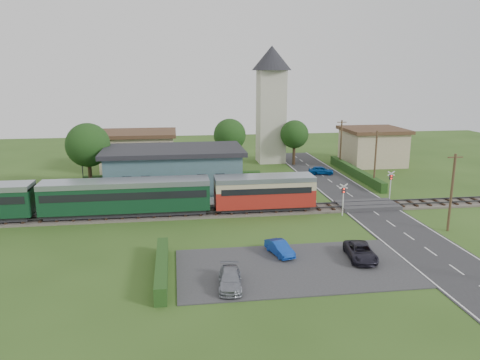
{
  "coord_description": "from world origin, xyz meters",
  "views": [
    {
      "loc": [
        -9.85,
        -42.76,
        14.07
      ],
      "look_at": [
        -3.22,
        4.0,
        2.92
      ],
      "focal_mm": 35.0,
      "sensor_mm": 36.0,
      "label": 1
    }
  ],
  "objects": [
    {
      "name": "car_park_dark",
      "position": [
        3.85,
        -11.21,
        0.65
      ],
      "size": [
        2.41,
        4.33,
        1.15
      ],
      "primitive_type": "imported",
      "rotation": [
        0.0,
        0.0,
        -0.13
      ],
      "color": "black",
      "rests_on": "car_park"
    },
    {
      "name": "streetlamp_west",
      "position": [
        -22.0,
        20.0,
        3.04
      ],
      "size": [
        0.3,
        0.3,
        5.15
      ],
      "color": "#3F3F47",
      "rests_on": "ground"
    },
    {
      "name": "crossing_deck",
      "position": [
        10.0,
        2.0,
        0.23
      ],
      "size": [
        6.2,
        3.4,
        0.45
      ],
      "primitive_type": "cube",
      "color": "#333335",
      "rests_on": "ground"
    },
    {
      "name": "house_east",
      "position": [
        20.0,
        24.0,
        2.8
      ],
      "size": [
        8.8,
        8.8,
        5.5
      ],
      "color": "tan",
      "rests_on": "ground"
    },
    {
      "name": "crossing_signal_near",
      "position": [
        6.4,
        -0.41,
        2.14
      ],
      "size": [
        0.84,
        0.28,
        3.28
      ],
      "color": "silver",
      "rests_on": "ground"
    },
    {
      "name": "tree_c",
      "position": [
        8.0,
        25.0,
        4.65
      ],
      "size": [
        4.2,
        4.2,
        6.78
      ],
      "color": "#332316",
      "rests_on": "ground"
    },
    {
      "name": "crossing_signal_far",
      "position": [
        13.6,
        4.39,
        2.14
      ],
      "size": [
        0.84,
        0.28,
        3.28
      ],
      "color": "silver",
      "rests_on": "ground"
    },
    {
      "name": "utility_pole_c",
      "position": [
        14.2,
        10.0,
        3.63
      ],
      "size": [
        1.4,
        0.22,
        7.0
      ],
      "color": "#473321",
      "rests_on": "ground"
    },
    {
      "name": "equipment_hut",
      "position": [
        -18.0,
        5.2,
        1.75
      ],
      "size": [
        2.3,
        2.3,
        2.55
      ],
      "color": "beige",
      "rests_on": "platform"
    },
    {
      "name": "car_park_silver",
      "position": [
        -6.5,
        -14.5,
        0.62
      ],
      "size": [
        1.89,
        3.87,
        1.09
      ],
      "primitive_type": "imported",
      "rotation": [
        0.0,
        0.0,
        -0.1
      ],
      "color": "gray",
      "rests_on": "car_park"
    },
    {
      "name": "train",
      "position": [
        -17.8,
        2.0,
        2.18
      ],
      "size": [
        43.2,
        2.9,
        3.4
      ],
      "color": "#232328",
      "rests_on": "ground"
    },
    {
      "name": "car_park",
      "position": [
        -1.5,
        -12.0,
        0.04
      ],
      "size": [
        17.0,
        9.0,
        0.08
      ],
      "primitive_type": "cube",
      "color": "#333335",
      "rests_on": "ground"
    },
    {
      "name": "tree_a",
      "position": [
        -20.0,
        14.0,
        5.38
      ],
      "size": [
        5.2,
        5.2,
        8.0
      ],
      "color": "#332316",
      "rests_on": "ground"
    },
    {
      "name": "church_tower",
      "position": [
        5.0,
        28.0,
        10.23
      ],
      "size": [
        6.0,
        6.0,
        17.6
      ],
      "color": "beige",
      "rests_on": "ground"
    },
    {
      "name": "utility_pole_b",
      "position": [
        14.2,
        -6.0,
        3.63
      ],
      "size": [
        1.4,
        0.22,
        7.0
      ],
      "color": "#473321",
      "rests_on": "ground"
    },
    {
      "name": "railway_track",
      "position": [
        0.0,
        2.0,
        0.11
      ],
      "size": [
        76.0,
        3.2,
        0.49
      ],
      "color": "#4C443D",
      "rests_on": "ground"
    },
    {
      "name": "road",
      "position": [
        10.0,
        0.0,
        0.03
      ],
      "size": [
        6.0,
        70.0,
        0.05
      ],
      "primitive_type": "cube",
      "color": "#28282B",
      "rests_on": "ground"
    },
    {
      "name": "station_building",
      "position": [
        -10.0,
        10.99,
        2.69
      ],
      "size": [
        16.0,
        9.0,
        5.3
      ],
      "color": "#476A7A",
      "rests_on": "ground"
    },
    {
      "name": "ground",
      "position": [
        0.0,
        0.0,
        0.0
      ],
      "size": [
        120.0,
        120.0,
        0.0
      ],
      "primitive_type": "plane",
      "color": "#2D4C19"
    },
    {
      "name": "car_on_road",
      "position": [
        9.97,
        17.79,
        0.64
      ],
      "size": [
        3.67,
        2.09,
        1.18
      ],
      "primitive_type": "imported",
      "rotation": [
        0.0,
        0.0,
        1.36
      ],
      "color": "navy",
      "rests_on": "road"
    },
    {
      "name": "pedestrian_far",
      "position": [
        -15.86,
        5.4,
        1.23
      ],
      "size": [
        0.71,
        0.85,
        1.56
      ],
      "primitive_type": "imported",
      "rotation": [
        0.0,
        0.0,
        1.74
      ],
      "color": "gray",
      "rests_on": "platform"
    },
    {
      "name": "hedge_carpark",
      "position": [
        -11.0,
        -12.0,
        0.6
      ],
      "size": [
        0.8,
        9.0,
        1.2
      ],
      "primitive_type": "cube",
      "color": "#193814",
      "rests_on": "ground"
    },
    {
      "name": "car_park_blue",
      "position": [
        -2.03,
        -9.5,
        0.61
      ],
      "size": [
        1.93,
        3.41,
        1.06
      ],
      "primitive_type": "imported",
      "rotation": [
        0.0,
        0.0,
        0.26
      ],
      "color": "#103BA5",
      "rests_on": "car_park"
    },
    {
      "name": "tree_b",
      "position": [
        -2.0,
        23.0,
        5.02
      ],
      "size": [
        4.6,
        4.6,
        7.34
      ],
      "color": "#332316",
      "rests_on": "ground"
    },
    {
      "name": "utility_pole_d",
      "position": [
        14.2,
        22.0,
        3.63
      ],
      "size": [
        1.4,
        0.22,
        7.0
      ],
      "color": "#473321",
      "rests_on": "ground"
    },
    {
      "name": "streetlamp_east",
      "position": [
        16.0,
        27.0,
        3.04
      ],
      "size": [
        0.3,
        0.3,
        5.15
      ],
      "color": "#3F3F47",
      "rests_on": "ground"
    },
    {
      "name": "platform",
      "position": [
        -10.0,
        5.2,
        0.23
      ],
      "size": [
        30.0,
        3.0,
        0.45
      ],
      "primitive_type": "cube",
      "color": "gray",
      "rests_on": "ground"
    },
    {
      "name": "pedestrian_near",
      "position": [
        -1.8,
        4.69,
        1.43
      ],
      "size": [
        0.73,
        0.48,
        1.97
      ],
      "primitive_type": "imported",
      "rotation": [
        0.0,
        0.0,
        3.13
      ],
      "color": "gray",
      "rests_on": "platform"
    },
    {
      "name": "house_west",
      "position": [
        -15.0,
        25.0,
        2.79
      ],
      "size": [
        10.8,
        8.8,
        5.5
      ],
      "color": "tan",
      "rests_on": "ground"
    },
    {
      "name": "hedge_roadside",
      "position": [
        14.2,
        16.0,
        0.6
      ],
      "size": [
        0.8,
        18.0,
        1.2
      ],
      "primitive_type": "cube",
      "color": "#193814",
      "rests_on": "ground"
    },
    {
      "name": "hedge_station",
      "position": [
        -10.0,
        15.5,
        0.65
      ],
      "size": [
        22.0,
        0.8,
        1.3
      ],
      "primitive_type": "cube",
      "color": "#193814",
      "rests_on": "ground"
    }
  ]
}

